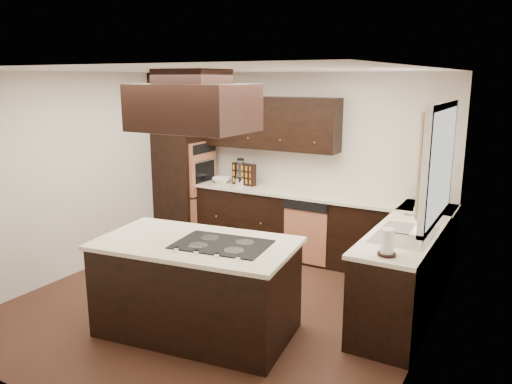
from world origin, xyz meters
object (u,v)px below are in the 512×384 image
island (197,289)px  oven_column (184,170)px  spice_rack (244,174)px  range_hood (193,108)px

island → oven_column: bearing=121.7°
oven_column → spice_rack: size_ratio=5.68×
island → spice_rack: 2.66m
island → spice_rack: size_ratio=4.84×
island → spice_rack: (-0.91, 2.42, 0.64)m
oven_column → spice_rack: bearing=5.3°
oven_column → island: size_ratio=1.17×
oven_column → range_hood: (1.88, -2.25, 1.10)m
oven_column → spice_rack: (1.00, 0.09, 0.02)m
island → range_hood: 1.72m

